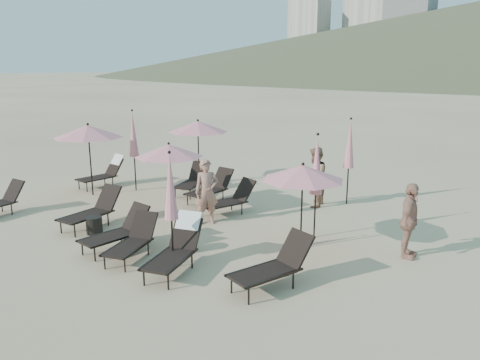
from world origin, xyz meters
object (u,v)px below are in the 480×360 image
Objects in this scene: lounger_1 at (93,210)px; lounger_2 at (118,231)px; lounger_5 at (274,265)px; lounger_7 at (193,180)px; side_table_0 at (94,225)px; beachgoer_a at (207,192)px; lounger_4 at (177,246)px; lounger_6 at (104,172)px; umbrella_closed_3 at (350,144)px; side_table_1 at (184,242)px; lounger_3 at (133,240)px; lounger_9 at (229,199)px; umbrella_closed_2 at (133,134)px; umbrella_open_2 at (303,173)px; beachgoer_c at (409,221)px; umbrella_open_0 at (88,131)px; umbrella_open_1 at (169,151)px; beachgoer_b at (315,177)px; lounger_8 at (211,187)px; umbrella_closed_1 at (317,166)px; umbrella_open_3 at (198,127)px; umbrella_closed_0 at (170,187)px.

lounger_1 is 1.93m from lounger_2.
lounger_5 is 7.47m from lounger_7.
side_table_0 is 0.25× the size of beachgoer_a.
lounger_2 is 0.97× the size of beachgoer_a.
lounger_4 is 1.04× the size of beachgoer_a.
umbrella_closed_3 reaches higher than lounger_6.
lounger_4 is 4.25× the size of side_table_1.
lounger_3 is 0.93× the size of lounger_9.
lounger_9 is at bearing 5.62° from lounger_6.
lounger_6 is 0.99× the size of lounger_9.
lounger_7 is at bearing 129.57° from side_table_1.
lounger_2 is 1.40m from side_table_0.
umbrella_closed_2 is at bearing 124.60° from side_table_0.
umbrella_open_2 is at bearing -2.02° from lounger_6.
lounger_5 is 3.48m from beachgoer_c.
beachgoer_a is (2.30, 2.03, 0.42)m from lounger_1.
umbrella_open_0 is 5.20m from beachgoer_a.
lounger_9 is at bearing 35.70° from umbrella_open_1.
side_table_1 is (3.19, 0.16, -0.25)m from lounger_1.
beachgoer_b is (0.74, 5.08, 0.70)m from side_table_1.
lounger_8 is at bearing 75.37° from beachgoer_a.
side_table_0 is (-4.73, -3.11, -1.63)m from umbrella_closed_1.
lounger_6 is (-3.41, 3.06, 0.04)m from lounger_1.
umbrella_open_3 is 5.40× the size of side_table_0.
side_table_1 is at bearing -55.78° from lounger_8.
umbrella_closed_0 is 1.81m from side_table_1.
beachgoer_b is at bearing 81.65° from side_table_1.
umbrella_open_0 is at bearing 140.88° from lounger_4.
lounger_1 is 3.83m from lounger_4.
umbrella_closed_2 is at bearing 175.85° from umbrella_closed_1.
lounger_5 is 4.84m from lounger_9.
umbrella_closed_0 is (7.02, -3.72, 1.26)m from lounger_6.
lounger_8 is 6.57m from beachgoer_c.
umbrella_open_2 is at bearing -53.45° from beachgoer_a.
lounger_1 is 6.56m from beachgoer_b.
lounger_8 is at bearing 25.21° from umbrella_open_0.
lounger_3 is at bearing -136.73° from beachgoer_a.
lounger_2 is 6.28m from beachgoer_b.
umbrella_open_0 is 0.89× the size of umbrella_closed_3.
lounger_3 is 0.63× the size of umbrella_closed_1.
umbrella_open_0 is 8.43m from umbrella_closed_3.
lounger_8 is 0.62× the size of umbrella_closed_2.
umbrella_open_3 is at bearing 150.61° from umbrella_open_2.
beachgoer_a reaches higher than lounger_8.
umbrella_open_1 is at bearing 101.99° from lounger_3.
lounger_4 is 1.05× the size of lounger_6.
lounger_1 is 1.04× the size of beachgoer_c.
umbrella_closed_1 reaches higher than lounger_2.
beachgoer_b is at bearing 71.96° from lounger_4.
umbrella_closed_2 is (-1.09, -2.11, -0.14)m from umbrella_open_3.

